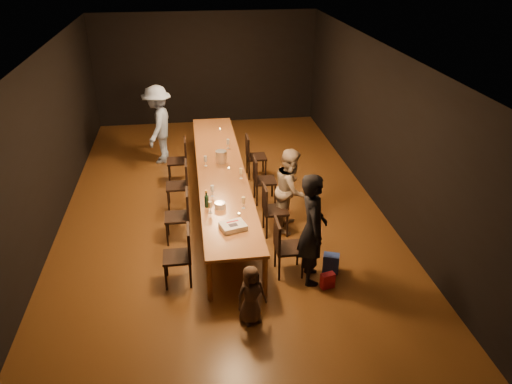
{
  "coord_description": "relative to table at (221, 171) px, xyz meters",
  "views": [
    {
      "loc": [
        -0.54,
        -8.67,
        4.69
      ],
      "look_at": [
        0.46,
        -1.52,
        1.0
      ],
      "focal_mm": 35.0,
      "sensor_mm": 36.0,
      "label": 1
    }
  ],
  "objects": [
    {
      "name": "chair_right_0",
      "position": [
        0.85,
        -2.4,
        -0.24
      ],
      "size": [
        0.42,
        0.42,
        0.93
      ],
      "primitive_type": null,
      "rotation": [
        0.0,
        0.0,
        -1.57
      ],
      "color": "black",
      "rests_on": "ground"
    },
    {
      "name": "plate_stack",
      "position": [
        -0.13,
        -1.53,
        0.1
      ],
      "size": [
        0.23,
        0.23,
        0.1
      ],
      "primitive_type": "cylinder",
      "rotation": [
        0.0,
        0.0,
        -0.36
      ],
      "color": "silver",
      "rests_on": "table"
    },
    {
      "name": "woman_tan",
      "position": [
        1.15,
        -1.03,
        0.05
      ],
      "size": [
        0.8,
        0.89,
        1.51
      ],
      "primitive_type": "imported",
      "rotation": [
        0.0,
        0.0,
        1.2
      ],
      "color": "tan",
      "rests_on": "ground"
    },
    {
      "name": "gift_bag_red",
      "position": [
        1.36,
        -2.85,
        -0.58
      ],
      "size": [
        0.23,
        0.16,
        0.24
      ],
      "primitive_type": "cube",
      "rotation": [
        0.0,
        0.0,
        0.24
      ],
      "color": "red",
      "rests_on": "ground"
    },
    {
      "name": "ice_bucket",
      "position": [
        0.03,
        0.32,
        0.17
      ],
      "size": [
        0.28,
        0.28,
        0.24
      ],
      "primitive_type": "cylinder",
      "rotation": [
        0.0,
        0.0,
        -0.38
      ],
      "color": "silver",
      "rests_on": "table"
    },
    {
      "name": "wineglass_1",
      "position": [
        0.24,
        -1.59,
        0.15
      ],
      "size": [
        0.06,
        0.06,
        0.21
      ],
      "primitive_type": null,
      "color": "beige",
      "rests_on": "table"
    },
    {
      "name": "birthday_cake",
      "position": [
        0.01,
        -2.21,
        0.09
      ],
      "size": [
        0.44,
        0.39,
        0.09
      ],
      "rotation": [
        0.0,
        0.0,
        0.28
      ],
      "color": "white",
      "rests_on": "table"
    },
    {
      "name": "ground",
      "position": [
        0.0,
        0.0,
        -0.7
      ],
      "size": [
        10.0,
        10.0,
        0.0
      ],
      "primitive_type": "plane",
      "color": "#4B2F12",
      "rests_on": "ground"
    },
    {
      "name": "room_shell",
      "position": [
        0.0,
        0.0,
        1.38
      ],
      "size": [
        6.04,
        10.04,
        3.02
      ],
      "color": "black",
      "rests_on": "ground"
    },
    {
      "name": "chair_left_0",
      "position": [
        -0.85,
        -2.4,
        -0.24
      ],
      "size": [
        0.42,
        0.42,
        0.93
      ],
      "primitive_type": null,
      "rotation": [
        0.0,
        0.0,
        1.57
      ],
      "color": "black",
      "rests_on": "ground"
    },
    {
      "name": "wineglass_5",
      "position": [
        0.23,
        1.03,
        0.15
      ],
      "size": [
        0.06,
        0.06,
        0.21
      ],
      "primitive_type": null,
      "color": "silver",
      "rests_on": "table"
    },
    {
      "name": "wineglass_2",
      "position": [
        -0.23,
        -1.1,
        0.15
      ],
      "size": [
        0.06,
        0.06,
        0.21
      ],
      "primitive_type": null,
      "color": "silver",
      "rests_on": "table"
    },
    {
      "name": "table",
      "position": [
        0.0,
        0.0,
        0.0
      ],
      "size": [
        0.9,
        6.0,
        0.75
      ],
      "color": "brown",
      "rests_on": "ground"
    },
    {
      "name": "wineglass_3",
      "position": [
        0.33,
        -0.46,
        0.15
      ],
      "size": [
        0.06,
        0.06,
        0.21
      ],
      "primitive_type": null,
      "color": "beige",
      "rests_on": "table"
    },
    {
      "name": "child",
      "position": [
        0.13,
        -3.41,
        -0.27
      ],
      "size": [
        0.49,
        0.4,
        0.87
      ],
      "primitive_type": "imported",
      "rotation": [
        0.0,
        0.0,
        0.32
      ],
      "color": "#453226",
      "rests_on": "ground"
    },
    {
      "name": "chair_left_1",
      "position": [
        -0.85,
        -1.2,
        -0.24
      ],
      "size": [
        0.42,
        0.42,
        0.93
      ],
      "primitive_type": null,
      "rotation": [
        0.0,
        0.0,
        1.57
      ],
      "color": "black",
      "rests_on": "ground"
    },
    {
      "name": "chair_right_1",
      "position": [
        0.85,
        -1.2,
        -0.24
      ],
      "size": [
        0.42,
        0.42,
        0.93
      ],
      "primitive_type": null,
      "rotation": [
        0.0,
        0.0,
        -1.57
      ],
      "color": "black",
      "rests_on": "ground"
    },
    {
      "name": "gift_bag_blue",
      "position": [
        1.51,
        -2.47,
        -0.55
      ],
      "size": [
        0.29,
        0.24,
        0.31
      ],
      "primitive_type": "cube",
      "rotation": [
        0.0,
        0.0,
        -0.36
      ],
      "color": "#2741A9",
      "rests_on": "ground"
    },
    {
      "name": "chair_right_2",
      "position": [
        0.85,
        0.0,
        -0.24
      ],
      "size": [
        0.42,
        0.42,
        0.93
      ],
      "primitive_type": null,
      "rotation": [
        0.0,
        0.0,
        -1.57
      ],
      "color": "black",
      "rests_on": "ground"
    },
    {
      "name": "man_blue",
      "position": [
        -1.24,
        2.31,
        0.2
      ],
      "size": [
        0.9,
        1.27,
        1.79
      ],
      "primitive_type": "imported",
      "rotation": [
        0.0,
        0.0,
        -1.79
      ],
      "color": "#7F97C5",
      "rests_on": "ground"
    },
    {
      "name": "chair_left_2",
      "position": [
        -0.85,
        0.0,
        -0.24
      ],
      "size": [
        0.42,
        0.42,
        0.93
      ],
      "primitive_type": null,
      "rotation": [
        0.0,
        0.0,
        1.57
      ],
      "color": "black",
      "rests_on": "ground"
    },
    {
      "name": "chair_right_3",
      "position": [
        0.85,
        1.2,
        -0.24
      ],
      "size": [
        0.42,
        0.42,
        0.93
      ],
      "primitive_type": null,
      "rotation": [
        0.0,
        0.0,
        -1.57
      ],
      "color": "black",
      "rests_on": "ground"
    },
    {
      "name": "woman_birthday",
      "position": [
        1.15,
        -2.59,
        0.18
      ],
      "size": [
        0.48,
        0.68,
        1.77
      ],
      "primitive_type": "imported",
      "rotation": [
        0.0,
        0.0,
        1.48
      ],
      "color": "black",
      "rests_on": "ground"
    },
    {
      "name": "wineglass_0",
      "position": [
        -0.3,
        -1.67,
        0.15
      ],
      "size": [
        0.06,
        0.06,
        0.21
      ],
      "primitive_type": null,
      "color": "beige",
      "rests_on": "table"
    },
    {
      "name": "tealight_near",
      "position": [
        0.15,
        -1.8,
        0.06
      ],
      "size": [
        0.05,
        0.05,
        0.03
      ],
      "primitive_type": "cylinder",
      "color": "#B2B7B2",
      "rests_on": "table"
    },
    {
      "name": "wineglass_4",
      "position": [
        -0.28,
        0.19,
        0.15
      ],
      "size": [
        0.06,
        0.06,
        0.21
      ],
      "primitive_type": null,
      "color": "silver",
      "rests_on": "table"
    },
    {
      "name": "chair_left_3",
      "position": [
        -0.85,
        1.2,
        -0.24
      ],
      "size": [
        0.42,
        0.42,
        0.93
      ],
      "primitive_type": null,
      "rotation": [
        0.0,
        0.0,
        1.57
      ],
      "color": "black",
      "rests_on": "ground"
    },
    {
      "name": "tealight_mid",
      "position": [
        0.15,
        -0.03,
        0.06
      ],
      "size": [
        0.05,
        0.05,
        0.03
      ],
      "primitive_type": "cylinder",
      "color": "#B2B7B2",
      "rests_on": "table"
    },
    {
      "name": "champagne_bottle",
      "position": [
        -0.34,
        -1.46,
        0.2
      ],
      "size": [
        0.09,
        0.09,
        0.31
      ],
      "primitive_type": null,
      "rotation": [
        0.0,
        0.0,
        -0.37
      ],
      "color": "black",
      "rests_on": "table"
    },
    {
      "name": "tealight_far",
      "position": [
        0.15,
        2.18,
        0.06
      ],
      "size": [
        0.05,
        0.05,
        0.03
      ],
      "primitive_type": "cylinder",
      "color": "#B2B7B2",
      "rests_on": "table"
    }
  ]
}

